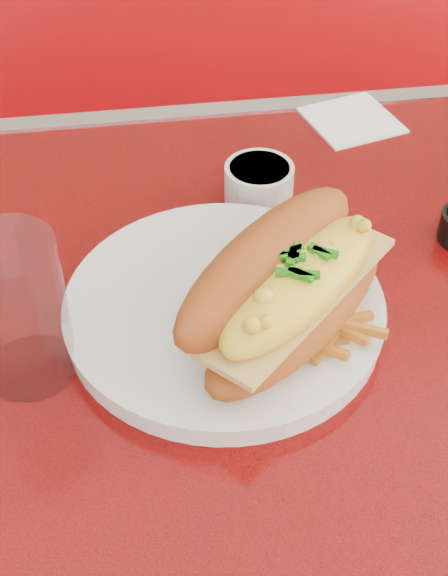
{
  "coord_description": "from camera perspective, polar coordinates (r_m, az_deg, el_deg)",
  "views": [
    {
      "loc": [
        -0.29,
        -0.51,
        1.31
      ],
      "look_at": [
        -0.22,
        0.02,
        0.81
      ],
      "focal_mm": 50.0,
      "sensor_mm": 36.0,
      "label": 1
    }
  ],
  "objects": [
    {
      "name": "water_tumbler",
      "position": [
        0.69,
        -14.39,
        -1.59
      ],
      "size": [
        0.09,
        0.09,
        0.14
      ],
      "primitive_type": "cylinder",
      "rotation": [
        0.0,
        0.0,
        -0.08
      ],
      "color": "#ABC4DC",
      "rests_on": "diner_table"
    },
    {
      "name": "dinner_plate",
      "position": [
        0.76,
        -0.0,
        -1.55
      ],
      "size": [
        0.32,
        0.32,
        0.02
      ],
      "rotation": [
        0.0,
        0.0,
        -0.06
      ],
      "color": "silver",
      "rests_on": "diner_table"
    },
    {
      "name": "fries_pile",
      "position": [
        0.72,
        5.12,
        -2.38
      ],
      "size": [
        0.13,
        0.12,
        0.03
      ],
      "primitive_type": null,
      "rotation": [
        0.0,
        0.0,
        0.31
      ],
      "color": "orange",
      "rests_on": "dinner_plate"
    },
    {
      "name": "gravy_ramekin",
      "position": [
        0.9,
        2.51,
        7.54
      ],
      "size": [
        0.09,
        0.09,
        0.04
      ],
      "rotation": [
        0.0,
        0.0,
        -0.21
      ],
      "color": "silver",
      "rests_on": "diner_table"
    },
    {
      "name": "diner_table",
      "position": [
        0.92,
        13.72,
        -8.69
      ],
      "size": [
        1.23,
        0.83,
        0.77
      ],
      "color": "#BC0C0C",
      "rests_on": "ground"
    },
    {
      "name": "fork",
      "position": [
        0.74,
        5.1,
        -1.77
      ],
      "size": [
        0.02,
        0.14,
        0.0
      ],
      "rotation": [
        0.0,
        0.0,
        1.56
      ],
      "color": "silver",
      "rests_on": "dinner_plate"
    },
    {
      "name": "paper_napkin",
      "position": [
        1.06,
        9.07,
        11.71
      ],
      "size": [
        0.13,
        0.13,
        0.0
      ],
      "primitive_type": "cube",
      "rotation": [
        0.0,
        0.0,
        0.26
      ],
      "color": "white",
      "rests_on": "diner_table"
    },
    {
      "name": "sauce_cup_left",
      "position": [
        0.81,
        3.72,
        2.49
      ],
      "size": [
        0.08,
        0.08,
        0.03
      ],
      "rotation": [
        0.0,
        0.0,
        0.32
      ],
      "color": "black",
      "rests_on": "diner_table"
    },
    {
      "name": "booth_bench_far",
      "position": [
        1.7,
        3.32,
        5.86
      ],
      "size": [
        1.2,
        0.51,
        0.9
      ],
      "color": "#A40A11",
      "rests_on": "ground"
    },
    {
      "name": "mac_hoagie",
      "position": [
        0.7,
        4.55,
        0.17
      ],
      "size": [
        0.26,
        0.26,
        0.11
      ],
      "rotation": [
        0.0,
        0.0,
        0.77
      ],
      "color": "#9D4A19",
      "rests_on": "dinner_plate"
    }
  ]
}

